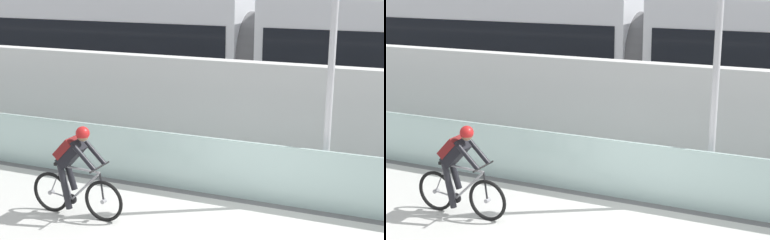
% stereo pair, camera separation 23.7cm
% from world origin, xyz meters
% --- Properties ---
extents(glass_parapet, '(32.00, 0.05, 1.10)m').
position_xyz_m(glass_parapet, '(0.00, 1.85, 0.55)').
color(glass_parapet, silver).
rests_on(glass_parapet, ground).
extents(concrete_barrier_wall, '(32.00, 0.36, 2.26)m').
position_xyz_m(concrete_barrier_wall, '(0.00, 3.65, 1.13)').
color(concrete_barrier_wall, silver).
rests_on(concrete_barrier_wall, ground).
extents(tram_rail_near, '(32.00, 0.08, 0.01)m').
position_xyz_m(tram_rail_near, '(0.00, 6.13, 0.00)').
color(tram_rail_near, '#595654').
rests_on(tram_rail_near, ground).
extents(tram_rail_far, '(32.00, 0.08, 0.01)m').
position_xyz_m(tram_rail_far, '(0.00, 7.57, 0.00)').
color(tram_rail_far, '#595654').
rests_on(tram_rail_far, ground).
extents(tram, '(22.56, 2.54, 3.81)m').
position_xyz_m(tram, '(-1.36, 6.85, 1.89)').
color(tram, silver).
rests_on(tram, ground).
extents(cyclist_on_bike, '(1.77, 0.58, 1.61)m').
position_xyz_m(cyclist_on_bike, '(-2.47, -0.00, 0.80)').
color(cyclist_on_bike, black).
rests_on(cyclist_on_bike, ground).
extents(lamp_post_antenna, '(0.28, 0.28, 5.20)m').
position_xyz_m(lamp_post_antenna, '(1.31, 2.15, 3.29)').
color(lamp_post_antenna, gray).
rests_on(lamp_post_antenna, ground).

